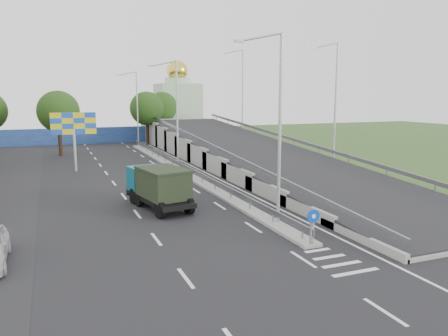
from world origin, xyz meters
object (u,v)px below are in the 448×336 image
lamp_post_far (136,104)px  church (178,105)px  lamp_post_near (277,119)px  sign_bollard (312,227)px  billboard (74,127)px  lamp_post_mid (175,109)px  dump_truck (158,185)px

lamp_post_far → church: size_ratio=0.73×
lamp_post_near → lamp_post_far: size_ratio=1.00×
sign_bollard → billboard: billboard is taller
lamp_post_far → sign_bollard: bearing=-90.1°
lamp_post_near → lamp_post_mid: 20.00m
lamp_post_mid → dump_truck: 15.41m
lamp_post_near → church: 54.90m
lamp_post_mid → church: 35.41m
lamp_post_mid → lamp_post_far: same height
lamp_post_far → billboard: size_ratio=1.83×
lamp_post_near → billboard: (-9.11, 22.00, -1.62)m
lamp_post_far → billboard: (-9.11, -18.00, -1.62)m
sign_bollard → lamp_post_mid: 24.30m
dump_truck → sign_bollard: bearing=-74.0°
lamp_post_mid → billboard: lamp_post_mid is taller
lamp_post_mid → dump_truck: (-5.03, -13.90, -4.35)m
lamp_post_near → billboard: 23.87m
lamp_post_mid → lamp_post_far: (0.00, 20.00, 0.00)m
lamp_post_near → dump_truck: 9.02m
church → dump_truck: bearing=-107.3°
lamp_post_mid → billboard: 9.47m
church → lamp_post_far: bearing=-125.2°
lamp_post_near → lamp_post_far: (0.00, 40.00, 0.00)m
lamp_post_near → billboard: bearing=112.5°
lamp_post_far → billboard: 20.24m
lamp_post_near → dump_truck: bearing=129.5°
sign_bollard → lamp_post_near: (0.11, 3.83, 4.77)m
church → dump_truck: size_ratio=2.20×
billboard → dump_truck: 16.64m
billboard → dump_truck: (4.08, -15.90, -2.72)m
sign_bollard → lamp_post_mid: bearing=89.7°
lamp_post_far → lamp_post_near: bearing=-90.0°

